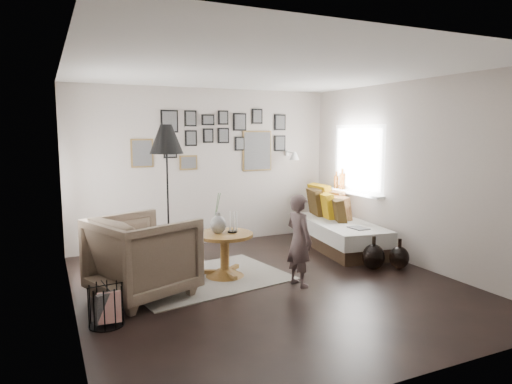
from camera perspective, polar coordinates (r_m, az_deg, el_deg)
name	(u,v)px	position (r m, az deg, el deg)	size (l,w,h in m)	color
ground	(269,285)	(5.78, 1.68, -11.50)	(4.80, 4.80, 0.00)	black
wall_back	(206,167)	(7.71, -6.33, 3.15)	(4.50, 4.50, 0.00)	#A99E94
wall_front	(417,213)	(3.54, 19.48, -2.47)	(4.50, 4.50, 0.00)	#A99E94
wall_left	(69,191)	(4.92, -22.37, 0.11)	(4.80, 4.80, 0.00)	#A99E94
wall_right	(412,174)	(6.81, 18.91, 2.20)	(4.80, 4.80, 0.00)	#A99E94
ceiling	(270,70)	(5.51, 1.79, 14.97)	(4.80, 4.80, 0.00)	white
door_left	(66,200)	(6.14, -22.66, -0.87)	(0.00, 2.14, 2.14)	white
window_right	(349,189)	(7.82, 11.59, 0.39)	(0.15, 1.32, 1.30)	white
gallery_wall	(222,140)	(7.77, -4.32, 6.48)	(2.74, 0.03, 1.08)	brown
wall_sconce	(294,156)	(8.09, 4.75, 4.54)	(0.18, 0.36, 0.16)	white
rug	(207,278)	(6.02, -6.19, -10.70)	(1.99, 1.39, 0.01)	beige
pedestal_table	(225,257)	(6.02, -3.92, -8.05)	(0.74, 0.74, 0.58)	brown
vase	(218,221)	(5.90, -4.76, -3.64)	(0.21, 0.21, 0.53)	black
candles	(232,222)	(5.96, -2.97, -3.81)	(0.13, 0.13, 0.27)	black
daybed	(336,229)	(7.59, 10.00, -4.54)	(1.12, 2.07, 0.97)	black
magazine_on_daybed	(359,228)	(7.02, 12.70, -4.41)	(0.22, 0.30, 0.02)	black
armchair	(143,256)	(5.43, -13.94, -7.80)	(1.01, 1.03, 0.94)	brown
armchair_cushion	(145,254)	(5.48, -13.73, -7.55)	(0.43, 0.43, 0.11)	white
floor_lamp	(166,145)	(6.38, -11.13, 5.83)	(0.46, 0.46, 1.98)	black
magazine_basket	(106,306)	(4.82, -18.22, -13.34)	(0.36, 0.36, 0.41)	black
demijohn_large	(373,257)	(6.53, 14.47, -7.84)	(0.31, 0.31, 0.46)	black
demijohn_small	(399,257)	(6.68, 17.46, -7.80)	(0.27, 0.27, 0.42)	black
child	(299,240)	(5.63, 5.40, -6.03)	(0.41, 0.27, 1.14)	brown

